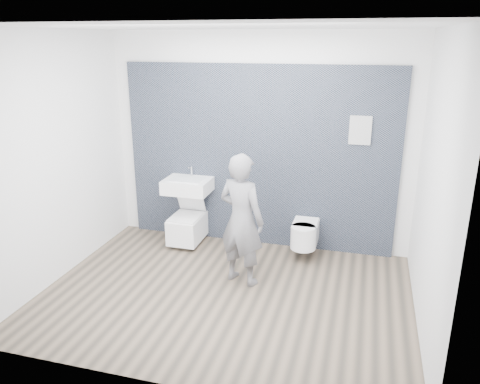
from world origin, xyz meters
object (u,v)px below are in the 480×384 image
(washbasin, at_px, (187,185))
(toilet_square, at_px, (187,226))
(visitor, at_px, (241,220))
(toilet_rounded, at_px, (304,234))

(washbasin, distance_m, toilet_square, 0.57)
(washbasin, relative_size, toilet_square, 0.82)
(washbasin, distance_m, visitor, 1.33)
(washbasin, height_order, visitor, visitor)
(visitor, bearing_deg, toilet_square, -21.40)
(washbasin, bearing_deg, toilet_rounded, -1.68)
(washbasin, bearing_deg, visitor, -41.42)
(toilet_square, xyz_separation_m, visitor, (0.99, -0.82, 0.51))
(washbasin, relative_size, toilet_rounded, 1.11)
(washbasin, height_order, toilet_square, washbasin)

